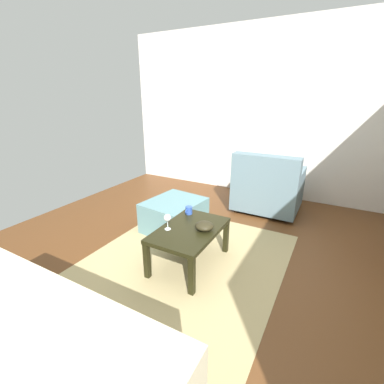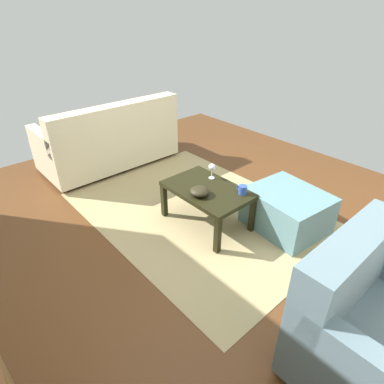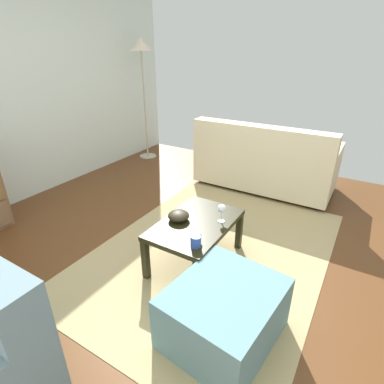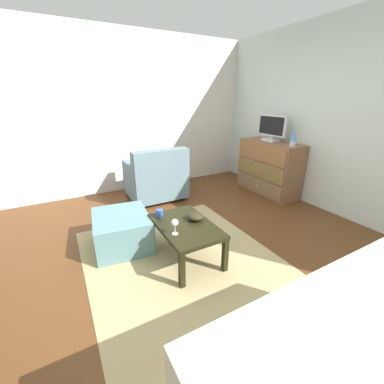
{
  "view_description": "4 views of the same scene",
  "coord_description": "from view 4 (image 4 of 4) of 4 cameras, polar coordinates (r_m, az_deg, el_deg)",
  "views": [
    {
      "loc": [
        2.02,
        1.01,
        1.62
      ],
      "look_at": [
        -0.23,
        -0.23,
        0.69
      ],
      "focal_mm": 25.1,
      "sensor_mm": 36.0,
      "label": 1
    },
    {
      "loc": [
        -1.88,
        1.72,
        1.93
      ],
      "look_at": [
        0.01,
        0.04,
        0.42
      ],
      "focal_mm": 30.02,
      "sensor_mm": 36.0,
      "label": 2
    },
    {
      "loc": [
        -1.86,
        -1.22,
        1.7
      ],
      "look_at": [
        -0.05,
        -0.13,
        0.69
      ],
      "focal_mm": 28.4,
      "sensor_mm": 36.0,
      "label": 3
    },
    {
      "loc": [
        1.97,
        -1.15,
        1.62
      ],
      "look_at": [
        -0.08,
        -0.02,
        0.71
      ],
      "focal_mm": 22.83,
      "sensor_mm": 36.0,
      "label": 4
    }
  ],
  "objects": [
    {
      "name": "lava_lamp",
      "position": [
        4.07,
        22.68,
        11.82
      ],
      "size": [
        0.09,
        0.09,
        0.33
      ],
      "color": "#B7B7BC",
      "rests_on": "dresser"
    },
    {
      "name": "mug",
      "position": [
        2.69,
        -7.58,
        -4.96
      ],
      "size": [
        0.11,
        0.08,
        0.08
      ],
      "color": "#2C4DA4",
      "rests_on": "coffee_table"
    },
    {
      "name": "bowl_decorative",
      "position": [
        2.61,
        0.74,
        -5.7
      ],
      "size": [
        0.18,
        0.18,
        0.08
      ],
      "primitive_type": "ellipsoid",
      "color": "black",
      "rests_on": "coffee_table"
    },
    {
      "name": "armchair",
      "position": [
        4.13,
        -8.3,
        3.19
      ],
      "size": [
        0.8,
        0.89,
        0.88
      ],
      "color": "#332319",
      "rests_on": "ground_plane"
    },
    {
      "name": "wall_plain_left",
      "position": [
        4.61,
        -14.91,
        16.98
      ],
      "size": [
        0.12,
        5.18,
        2.66
      ],
      "primitive_type": "cube",
      "color": "silver",
      "rests_on": "ground_plane"
    },
    {
      "name": "area_rug",
      "position": [
        2.58,
        -0.47,
        -17.55
      ],
      "size": [
        2.6,
        1.9,
        0.01
      ],
      "primitive_type": "cube",
      "color": "tan",
      "rests_on": "ground_plane"
    },
    {
      "name": "wall_accent_rear",
      "position": [
        4.03,
        32.8,
        13.89
      ],
      "size": [
        5.44,
        0.12,
        2.66
      ],
      "primitive_type": "cube",
      "color": "silver",
      "rests_on": "ground_plane"
    },
    {
      "name": "ground_plane",
      "position": [
        2.82,
        1.24,
        -14.54
      ],
      "size": [
        5.44,
        5.18,
        0.05
      ],
      "primitive_type": "cube",
      "color": "#563218"
    },
    {
      "name": "tv",
      "position": [
        4.46,
        18.15,
        14.06
      ],
      "size": [
        0.58,
        0.18,
        0.43
      ],
      "color": "silver",
      "rests_on": "dresser"
    },
    {
      "name": "ottoman",
      "position": [
        2.95,
        -16.02,
        -8.63
      ],
      "size": [
        0.76,
        0.67,
        0.38
      ],
      "primitive_type": "cube",
      "rotation": [
        0.0,
        0.0,
        -0.11
      ],
      "color": "slate",
      "rests_on": "ground_plane"
    },
    {
      "name": "dresser",
      "position": [
        4.52,
        17.48,
        5.38
      ],
      "size": [
        1.13,
        0.49,
        0.92
      ],
      "color": "brown",
      "rests_on": "ground_plane"
    },
    {
      "name": "coffee_table",
      "position": [
        2.56,
        -1.51,
        -8.62
      ],
      "size": [
        0.82,
        0.53,
        0.4
      ],
      "color": "black",
      "rests_on": "ground_plane"
    },
    {
      "name": "wine_glass",
      "position": [
        2.32,
        -4.03,
        -7.27
      ],
      "size": [
        0.07,
        0.07,
        0.16
      ],
      "color": "silver",
      "rests_on": "coffee_table"
    }
  ]
}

